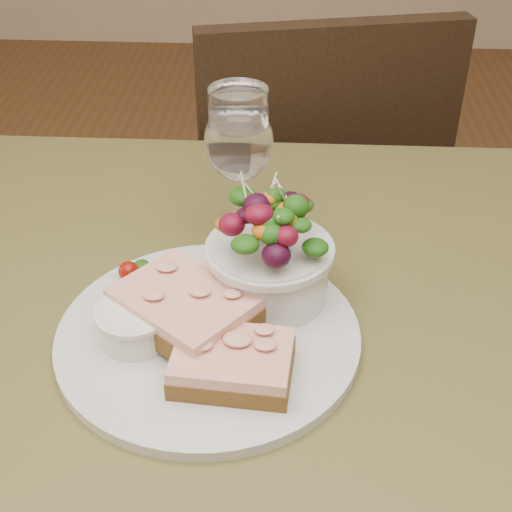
# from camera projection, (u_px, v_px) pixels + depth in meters

# --- Properties ---
(cafe_table) EXTENTS (0.80, 0.80, 0.75)m
(cafe_table) POSITION_uv_depth(u_px,v_px,m) (241.00, 387.00, 0.79)
(cafe_table) COLOR #4F4722
(cafe_table) RESTS_ON ground
(chair_far) EXTENTS (0.50, 0.50, 0.90)m
(chair_far) POSITION_uv_depth(u_px,v_px,m) (298.00, 281.00, 1.53)
(chair_far) COLOR black
(chair_far) RESTS_ON ground
(dinner_plate) EXTENTS (0.30, 0.30, 0.01)m
(dinner_plate) POSITION_uv_depth(u_px,v_px,m) (208.00, 335.00, 0.70)
(dinner_plate) COLOR silver
(dinner_plate) RESTS_ON cafe_table
(sandwich_front) EXTENTS (0.11, 0.09, 0.03)m
(sandwich_front) POSITION_uv_depth(u_px,v_px,m) (232.00, 363.00, 0.64)
(sandwich_front) COLOR #442B12
(sandwich_front) RESTS_ON dinner_plate
(sandwich_back) EXTENTS (0.16, 0.15, 0.03)m
(sandwich_back) POSITION_uv_depth(u_px,v_px,m) (184.00, 308.00, 0.69)
(sandwich_back) COLOR #442B12
(sandwich_back) RESTS_ON dinner_plate
(ramekin) EXTENTS (0.07, 0.07, 0.04)m
(ramekin) POSITION_uv_depth(u_px,v_px,m) (135.00, 323.00, 0.68)
(ramekin) COLOR white
(ramekin) RESTS_ON dinner_plate
(salad_bowl) EXTENTS (0.12, 0.12, 0.13)m
(salad_bowl) POSITION_uv_depth(u_px,v_px,m) (270.00, 247.00, 0.71)
(salad_bowl) COLOR silver
(salad_bowl) RESTS_ON dinner_plate
(garnish) EXTENTS (0.05, 0.04, 0.02)m
(garnish) POSITION_uv_depth(u_px,v_px,m) (139.00, 270.00, 0.77)
(garnish) COLOR #103309
(garnish) RESTS_ON dinner_plate
(wine_glass) EXTENTS (0.08, 0.08, 0.18)m
(wine_glass) POSITION_uv_depth(u_px,v_px,m) (239.00, 146.00, 0.78)
(wine_glass) COLOR white
(wine_glass) RESTS_ON cafe_table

